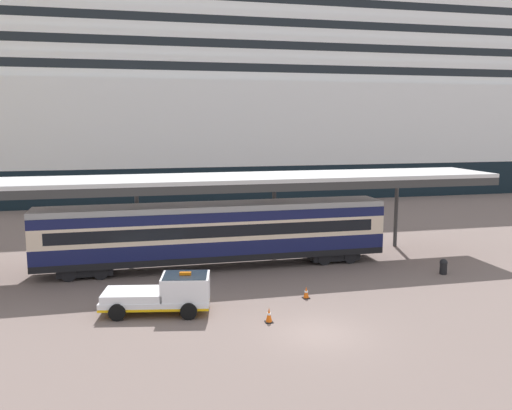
# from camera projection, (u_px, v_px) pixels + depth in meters

# --- Properties ---
(ground_plane) EXTENTS (400.00, 400.00, 0.00)m
(ground_plane) POSITION_uv_depth(u_px,v_px,m) (318.00, 333.00, 24.12)
(ground_plane) COLOR #72605B
(cruise_ship) EXTENTS (177.11, 25.07, 37.56)m
(cruise_ship) POSITION_uv_depth(u_px,v_px,m) (315.00, 92.00, 76.10)
(cruise_ship) COLOR black
(cruise_ship) RESTS_ON ground
(platform_canopy) EXTENTS (37.56, 5.51, 5.79)m
(platform_canopy) POSITION_uv_depth(u_px,v_px,m) (213.00, 180.00, 34.59)
(platform_canopy) COLOR silver
(platform_canopy) RESTS_ON ground
(train_carriage) EXTENTS (21.88, 2.81, 4.11)m
(train_carriage) POSITION_uv_depth(u_px,v_px,m) (215.00, 232.00, 34.69)
(train_carriage) COLOR black
(train_carriage) RESTS_ON ground
(service_truck) EXTENTS (5.49, 3.00, 2.02)m
(service_truck) POSITION_uv_depth(u_px,v_px,m) (166.00, 293.00, 26.61)
(service_truck) COLOR white
(service_truck) RESTS_ON ground
(traffic_cone_near) EXTENTS (0.36, 0.36, 0.72)m
(traffic_cone_near) POSITION_uv_depth(u_px,v_px,m) (269.00, 315.00, 25.39)
(traffic_cone_near) COLOR black
(traffic_cone_near) RESTS_ON ground
(traffic_cone_mid) EXTENTS (0.36, 0.36, 0.63)m
(traffic_cone_mid) POSITION_uv_depth(u_px,v_px,m) (306.00, 293.00, 28.86)
(traffic_cone_mid) COLOR black
(traffic_cone_mid) RESTS_ON ground
(quay_bollard) EXTENTS (0.48, 0.48, 0.96)m
(quay_bollard) POSITION_uv_depth(u_px,v_px,m) (443.00, 266.00, 33.41)
(quay_bollard) COLOR black
(quay_bollard) RESTS_ON ground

